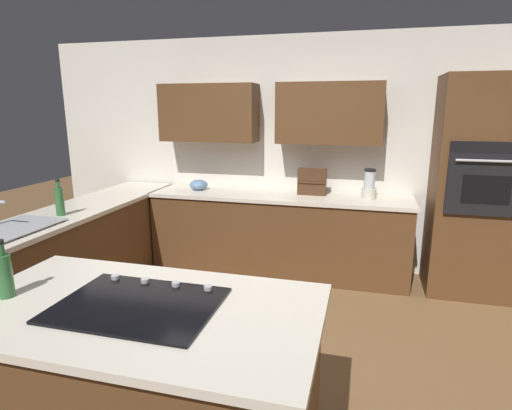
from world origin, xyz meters
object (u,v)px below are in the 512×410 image
object	(u,v)px
oil_bottle	(4,274)
dish_soap_bottle	(60,201)
sink_unit	(11,228)
blender	(369,186)
wall_oven	(476,188)
mixing_bowl	(199,185)
cooktop	(138,304)
spice_rack	(312,182)

from	to	relation	value
oil_bottle	dish_soap_bottle	bearing A→B (deg)	-59.03
sink_unit	blender	distance (m)	3.28
blender	dish_soap_bottle	distance (m)	2.97
blender	wall_oven	bearing A→B (deg)	177.89
dish_soap_bottle	oil_bottle	bearing A→B (deg)	120.97
mixing_bowl	wall_oven	bearing A→B (deg)	179.27
sink_unit	cooktop	bearing A→B (deg)	151.40
wall_oven	mixing_bowl	bearing A→B (deg)	-0.73
mixing_bowl	cooktop	bearing A→B (deg)	106.71
oil_bottle	blender	bearing A→B (deg)	-121.70
mixing_bowl	dish_soap_bottle	size ratio (longest dim) A/B	0.65
cooktop	oil_bottle	bearing A→B (deg)	6.74
cooktop	dish_soap_bottle	distance (m)	2.06
cooktop	spice_rack	xyz separation A→B (m)	(-0.47, -2.81, 0.14)
spice_rack	cooktop	bearing A→B (deg)	80.50
sink_unit	spice_rack	bearing A→B (deg)	-137.07
wall_oven	oil_bottle	world-z (taller)	wall_oven
wall_oven	oil_bottle	distance (m)	3.94
dish_soap_bottle	blender	bearing A→B (deg)	-151.77
wall_oven	dish_soap_bottle	size ratio (longest dim) A/B	6.59
mixing_bowl	spice_rack	distance (m)	1.30
cooktop	dish_soap_bottle	size ratio (longest dim) A/B	2.35
wall_oven	mixing_bowl	world-z (taller)	wall_oven
sink_unit	dish_soap_bottle	xyz separation A→B (m)	(-0.06, -0.48, 0.11)
sink_unit	mixing_bowl	bearing A→B (deg)	-112.42
cooktop	dish_soap_bottle	bearing A→B (deg)	-41.20
wall_oven	spice_rack	distance (m)	1.60
blender	mixing_bowl	bearing A→B (deg)	0.00
wall_oven	cooktop	distance (m)	3.43
wall_oven	sink_unit	xyz separation A→B (m)	(3.68, 1.85, -0.15)
sink_unit	oil_bottle	size ratio (longest dim) A/B	2.35
mixing_bowl	dish_soap_bottle	world-z (taller)	dish_soap_bottle
blender	mixing_bowl	xyz separation A→B (m)	(1.90, 0.00, -0.08)
blender	dish_soap_bottle	xyz separation A→B (m)	(2.62, 1.41, -0.00)
spice_rack	oil_bottle	distance (m)	3.11
wall_oven	sink_unit	world-z (taller)	wall_oven
blender	oil_bottle	bearing A→B (deg)	58.30
dish_soap_bottle	cooktop	bearing A→B (deg)	138.80
sink_unit	oil_bottle	distance (m)	1.33
sink_unit	spice_rack	xyz separation A→B (m)	(-2.08, -1.93, 0.12)
dish_soap_bottle	sink_unit	bearing A→B (deg)	83.05
spice_rack	wall_oven	bearing A→B (deg)	177.00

